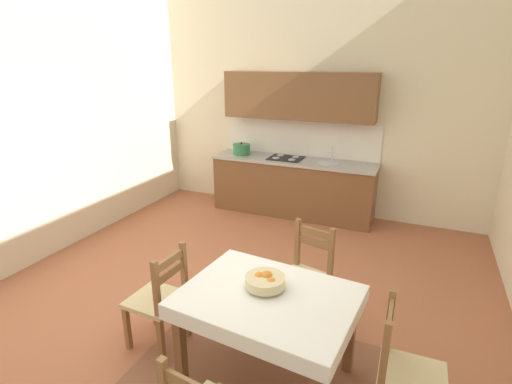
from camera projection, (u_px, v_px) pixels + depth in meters
ground_plane at (224, 319)px, 3.83m from camera, size 5.81×6.83×0.10m
wall_back at (318, 79)px, 5.90m from camera, size 5.81×0.12×4.17m
kitchen_cabinetry at (294, 161)px, 6.10m from camera, size 2.55×0.63×2.20m
dining_table at (268, 310)px, 2.87m from camera, size 1.33×1.05×0.75m
dining_chair_kitchen_side at (305, 276)px, 3.65m from camera, size 0.51×0.51×0.93m
dining_chair_tv_side at (160, 300)px, 3.29m from camera, size 0.44×0.44×0.93m
dining_chair_window_side at (405, 375)px, 2.51m from camera, size 0.43×0.43×0.93m
fruit_bowl at (265, 281)px, 2.89m from camera, size 0.30×0.30×0.12m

